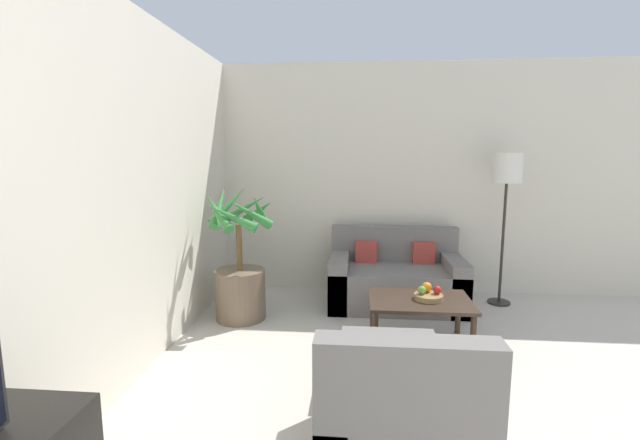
{
  "coord_description": "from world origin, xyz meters",
  "views": [
    {
      "loc": [
        -1.65,
        0.99,
        1.63
      ],
      "look_at": [
        -2.02,
        5.16,
        1.0
      ],
      "focal_mm": 24.0,
      "sensor_mm": 36.0,
      "label": 1
    }
  ],
  "objects_px": {
    "orange_fruit": "(427,287)",
    "armchair": "(399,418)",
    "potted_palm": "(240,274)",
    "coffee_table": "(420,305)",
    "apple_red": "(437,290)",
    "ottoman": "(389,363)",
    "apple_green": "(422,290)",
    "fruit_bowl": "(428,297)",
    "sofa_loveseat": "(395,279)",
    "floor_lamp": "(507,177)"
  },
  "relations": [
    {
      "from": "apple_green",
      "to": "armchair",
      "type": "xyz_separation_m",
      "value": [
        -0.33,
        -1.51,
        -0.22
      ]
    },
    {
      "from": "potted_palm",
      "to": "orange_fruit",
      "type": "distance_m",
      "value": 1.81
    },
    {
      "from": "apple_green",
      "to": "orange_fruit",
      "type": "xyz_separation_m",
      "value": [
        0.05,
        0.07,
        0.01
      ]
    },
    {
      "from": "orange_fruit",
      "to": "armchair",
      "type": "height_order",
      "value": "armchair"
    },
    {
      "from": "ottoman",
      "to": "coffee_table",
      "type": "bearing_deg",
      "value": 66.99
    },
    {
      "from": "sofa_loveseat",
      "to": "ottoman",
      "type": "distance_m",
      "value": 1.75
    },
    {
      "from": "coffee_table",
      "to": "armchair",
      "type": "height_order",
      "value": "armchair"
    },
    {
      "from": "potted_palm",
      "to": "floor_lamp",
      "type": "distance_m",
      "value": 2.98
    },
    {
      "from": "potted_palm",
      "to": "orange_fruit",
      "type": "relative_size",
      "value": 15.71
    },
    {
      "from": "floor_lamp",
      "to": "ottoman",
      "type": "relative_size",
      "value": 2.44
    },
    {
      "from": "orange_fruit",
      "to": "armchair",
      "type": "distance_m",
      "value": 1.64
    },
    {
      "from": "apple_red",
      "to": "apple_green",
      "type": "distance_m",
      "value": 0.14
    },
    {
      "from": "coffee_table",
      "to": "ottoman",
      "type": "xyz_separation_m",
      "value": [
        -0.31,
        -0.74,
        -0.18
      ]
    },
    {
      "from": "orange_fruit",
      "to": "armchair",
      "type": "xyz_separation_m",
      "value": [
        -0.38,
        -1.58,
        -0.23
      ]
    },
    {
      "from": "apple_green",
      "to": "apple_red",
      "type": "bearing_deg",
      "value": 8.14
    },
    {
      "from": "ottoman",
      "to": "apple_green",
      "type": "bearing_deg",
      "value": 66.23
    },
    {
      "from": "floor_lamp",
      "to": "fruit_bowl",
      "type": "bearing_deg",
      "value": -130.74
    },
    {
      "from": "potted_palm",
      "to": "ottoman",
      "type": "xyz_separation_m",
      "value": [
        1.4,
        -1.18,
        -0.29
      ]
    },
    {
      "from": "floor_lamp",
      "to": "armchair",
      "type": "xyz_separation_m",
      "value": [
        -1.35,
        -2.63,
        -1.15
      ]
    },
    {
      "from": "coffee_table",
      "to": "apple_green",
      "type": "bearing_deg",
      "value": 13.3
    },
    {
      "from": "apple_green",
      "to": "ottoman",
      "type": "height_order",
      "value": "apple_green"
    },
    {
      "from": "sofa_loveseat",
      "to": "ottoman",
      "type": "xyz_separation_m",
      "value": [
        -0.19,
        -1.74,
        -0.11
      ]
    },
    {
      "from": "sofa_loveseat",
      "to": "coffee_table",
      "type": "xyz_separation_m",
      "value": [
        0.12,
        -1.0,
        0.07
      ]
    },
    {
      "from": "floor_lamp",
      "to": "apple_green",
      "type": "height_order",
      "value": "floor_lamp"
    },
    {
      "from": "sofa_loveseat",
      "to": "floor_lamp",
      "type": "height_order",
      "value": "floor_lamp"
    },
    {
      "from": "fruit_bowl",
      "to": "ottoman",
      "type": "distance_m",
      "value": 0.87
    },
    {
      "from": "ottoman",
      "to": "potted_palm",
      "type": "bearing_deg",
      "value": 139.76
    },
    {
      "from": "floor_lamp",
      "to": "orange_fruit",
      "type": "bearing_deg",
      "value": -132.7
    },
    {
      "from": "fruit_bowl",
      "to": "ottoman",
      "type": "height_order",
      "value": "fruit_bowl"
    },
    {
      "from": "armchair",
      "to": "apple_red",
      "type": "bearing_deg",
      "value": 73.16
    },
    {
      "from": "armchair",
      "to": "sofa_loveseat",
      "type": "bearing_deg",
      "value": 85.61
    },
    {
      "from": "potted_palm",
      "to": "fruit_bowl",
      "type": "height_order",
      "value": "potted_palm"
    },
    {
      "from": "potted_palm",
      "to": "armchair",
      "type": "distance_m",
      "value": 2.41
    },
    {
      "from": "coffee_table",
      "to": "ottoman",
      "type": "distance_m",
      "value": 0.82
    },
    {
      "from": "armchair",
      "to": "ottoman",
      "type": "height_order",
      "value": "armchair"
    },
    {
      "from": "armchair",
      "to": "apple_green",
      "type": "bearing_deg",
      "value": 77.71
    },
    {
      "from": "apple_red",
      "to": "ottoman",
      "type": "relative_size",
      "value": 0.1
    },
    {
      "from": "sofa_loveseat",
      "to": "orange_fruit",
      "type": "height_order",
      "value": "sofa_loveseat"
    },
    {
      "from": "coffee_table",
      "to": "armchair",
      "type": "bearing_deg",
      "value": -101.84
    },
    {
      "from": "fruit_bowl",
      "to": "apple_green",
      "type": "distance_m",
      "value": 0.08
    },
    {
      "from": "orange_fruit",
      "to": "ottoman",
      "type": "distance_m",
      "value": 0.95
    },
    {
      "from": "coffee_table",
      "to": "orange_fruit",
      "type": "bearing_deg",
      "value": 46.94
    },
    {
      "from": "apple_red",
      "to": "fruit_bowl",
      "type": "bearing_deg",
      "value": -165.29
    },
    {
      "from": "potted_palm",
      "to": "apple_red",
      "type": "relative_size",
      "value": 19.42
    },
    {
      "from": "sofa_loveseat",
      "to": "armchair",
      "type": "height_order",
      "value": "sofa_loveseat"
    },
    {
      "from": "fruit_bowl",
      "to": "apple_red",
      "type": "xyz_separation_m",
      "value": [
        0.08,
        0.02,
        0.06
      ]
    },
    {
      "from": "sofa_loveseat",
      "to": "apple_green",
      "type": "height_order",
      "value": "sofa_loveseat"
    },
    {
      "from": "ottoman",
      "to": "orange_fruit",
      "type": "bearing_deg",
      "value": 64.87
    },
    {
      "from": "coffee_table",
      "to": "apple_red",
      "type": "xyz_separation_m",
      "value": [
        0.15,
        0.02,
        0.13
      ]
    },
    {
      "from": "fruit_bowl",
      "to": "armchair",
      "type": "relative_size",
      "value": 0.29
    }
  ]
}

